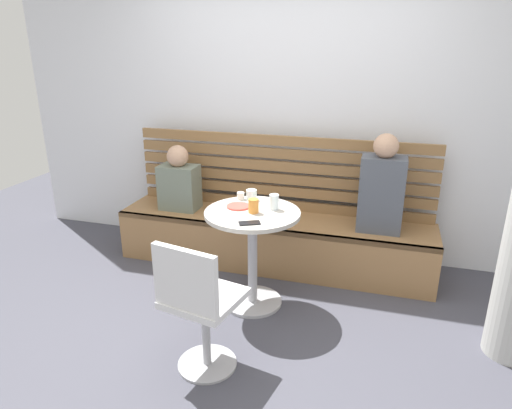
# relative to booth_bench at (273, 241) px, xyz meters

# --- Properties ---
(ground) EXTENTS (8.00, 8.00, 0.00)m
(ground) POSITION_rel_booth_bench_xyz_m (0.00, -1.20, -0.22)
(ground) COLOR #42424C
(back_wall) EXTENTS (5.20, 0.10, 2.90)m
(back_wall) POSITION_rel_booth_bench_xyz_m (0.00, 0.44, 1.23)
(back_wall) COLOR silver
(back_wall) RESTS_ON ground
(booth_bench) EXTENTS (2.70, 0.52, 0.44)m
(booth_bench) POSITION_rel_booth_bench_xyz_m (0.00, 0.00, 0.00)
(booth_bench) COLOR olive
(booth_bench) RESTS_ON ground
(booth_backrest) EXTENTS (2.65, 0.04, 0.67)m
(booth_backrest) POSITION_rel_booth_bench_xyz_m (0.00, 0.24, 0.56)
(booth_backrest) COLOR olive
(booth_backrest) RESTS_ON booth_bench
(cafe_table) EXTENTS (0.68, 0.68, 0.74)m
(cafe_table) POSITION_rel_booth_bench_xyz_m (0.02, -0.66, 0.30)
(cafe_table) COLOR #ADADB2
(cafe_table) RESTS_ON ground
(white_chair) EXTENTS (0.47, 0.47, 0.85)m
(white_chair) POSITION_rel_booth_bench_xyz_m (-0.06, -1.47, 0.24)
(white_chair) COLOR #ADADB2
(white_chair) RESTS_ON ground
(person_adult) EXTENTS (0.34, 0.22, 0.78)m
(person_adult) POSITION_rel_booth_bench_xyz_m (0.87, -0.01, 0.57)
(person_adult) COLOR #4C515B
(person_adult) RESTS_ON booth_bench
(person_child_left) EXTENTS (0.34, 0.22, 0.58)m
(person_child_left) POSITION_rel_booth_bench_xyz_m (-0.86, -0.01, 0.47)
(person_child_left) COLOR slate
(person_child_left) RESTS_ON booth_bench
(cup_glass_short) EXTENTS (0.08, 0.08, 0.08)m
(cup_glass_short) POSITION_rel_booth_bench_xyz_m (-0.06, -0.42, 0.56)
(cup_glass_short) COLOR silver
(cup_glass_short) RESTS_ON cafe_table
(cup_espresso_small) EXTENTS (0.06, 0.06, 0.05)m
(cup_espresso_small) POSITION_rel_booth_bench_xyz_m (-0.14, -0.43, 0.55)
(cup_espresso_small) COLOR silver
(cup_espresso_small) RESTS_ON cafe_table
(cup_tumbler_orange) EXTENTS (0.07, 0.07, 0.10)m
(cup_tumbler_orange) POSITION_rel_booth_bench_xyz_m (0.03, -0.68, 0.57)
(cup_tumbler_orange) COLOR orange
(cup_tumbler_orange) RESTS_ON cafe_table
(cup_water_clear) EXTENTS (0.07, 0.07, 0.11)m
(cup_water_clear) POSITION_rel_booth_bench_xyz_m (0.15, -0.57, 0.57)
(cup_water_clear) COLOR white
(cup_water_clear) RESTS_ON cafe_table
(plate_small) EXTENTS (0.17, 0.17, 0.01)m
(plate_small) POSITION_rel_booth_bench_xyz_m (-0.11, -0.60, 0.52)
(plate_small) COLOR #DB4C42
(plate_small) RESTS_ON cafe_table
(phone_on_table) EXTENTS (0.16, 0.13, 0.01)m
(phone_on_table) POSITION_rel_booth_bench_xyz_m (0.06, -0.88, 0.52)
(phone_on_table) COLOR black
(phone_on_table) RESTS_ON cafe_table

